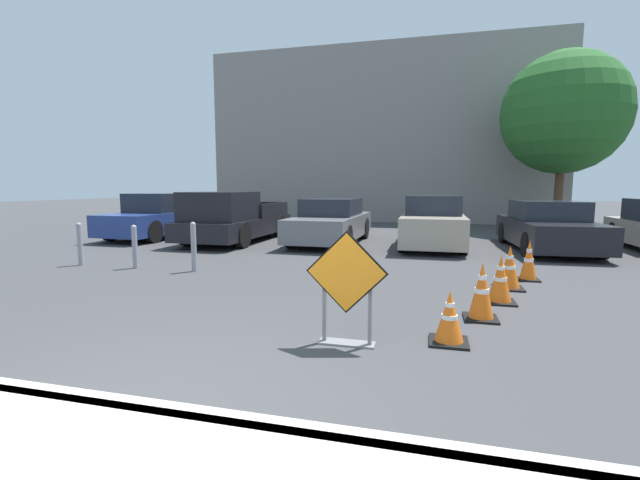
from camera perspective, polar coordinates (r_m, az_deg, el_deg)
ground_plane at (r=12.89m, az=4.77°, el=-0.78°), size 96.00×96.00×0.00m
curb_lip at (r=3.75m, az=-23.78°, el=-20.22°), size 25.28×0.20×0.14m
road_closed_sign at (r=4.72m, az=3.55°, el=-5.91°), size 0.91×0.20×1.29m
traffic_cone_nearest at (r=5.10m, az=16.88°, el=-9.91°), size 0.43×0.43×0.60m
traffic_cone_second at (r=6.09m, az=20.76°, el=-6.45°), size 0.44×0.44×0.77m
traffic_cone_third at (r=7.07m, az=22.91°, el=-4.90°), size 0.46×0.46×0.73m
traffic_cone_fourth at (r=8.07m, az=23.93°, el=-3.42°), size 0.48×0.48×0.76m
traffic_cone_fifth at (r=8.98m, az=26.07°, el=-2.48°), size 0.40×0.40×0.77m
parked_car_nearest at (r=16.03m, az=-20.63°, el=2.88°), size 1.99×4.54×1.54m
pickup_truck at (r=13.93m, az=-11.62°, el=2.69°), size 2.08×5.04×1.61m
parked_car_second at (r=13.47m, az=1.50°, el=2.40°), size 1.93×4.68×1.39m
parked_car_third at (r=12.96m, az=14.80°, el=2.15°), size 1.78×4.11×1.51m
parked_car_fourth at (r=13.52m, az=28.02°, el=1.52°), size 2.04×4.66×1.37m
bollard_nearest at (r=9.26m, az=-16.50°, el=-0.70°), size 0.12×0.12×1.04m
bollard_second at (r=10.08m, az=-23.48°, el=-0.66°), size 0.12×0.12×0.95m
bollard_third at (r=11.01m, az=-29.37°, el=-0.32°), size 0.12×0.12×0.97m
building_facade_backdrop at (r=24.28m, az=8.39°, el=13.19°), size 17.55×5.00×8.75m
street_tree_behind_lot at (r=19.59m, az=29.75°, el=14.46°), size 4.64×4.64×6.91m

